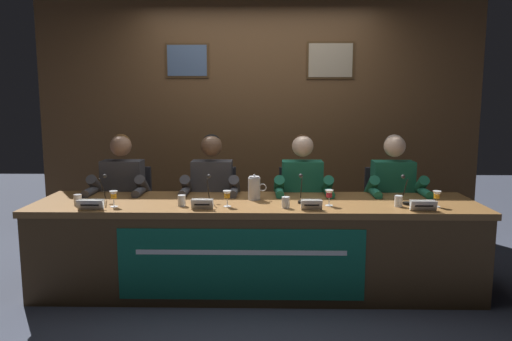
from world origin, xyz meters
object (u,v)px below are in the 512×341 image
object	(u,v)px
water_cup_far_right	(398,202)
chair_center_right	(301,218)
microphone_far_left	(102,193)
panelist_center_left	(211,193)
juice_glass_far_right	(437,196)
juice_glass_center_right	(329,195)
panelist_far_right	(395,194)
nameplate_far_right	(423,205)
water_cup_center_right	(286,203)
microphone_center_right	(301,193)
water_pitcher_central	(254,188)
nameplate_center_left	(202,204)
water_cup_far_left	(78,200)
chair_far_right	(388,219)
chair_far_left	(128,217)
water_cup_center_left	(182,201)
chair_center_left	(214,218)
microphone_far_right	(405,194)
juice_glass_center_left	(227,196)
conference_table	(255,232)
nameplate_far_left	(91,205)
panelist_far_left	(121,193)
panelist_center_right	(303,193)
microphone_center_left	(208,194)
nameplate_center_right	(312,205)
juice_glass_far_left	(114,196)

from	to	relation	value
water_cup_far_right	chair_center_right	bearing A→B (deg)	131.86
microphone_far_left	water_cup_far_right	bearing A→B (deg)	-2.40
panelist_center_left	juice_glass_far_right	distance (m)	1.88
microphone_far_left	juice_glass_center_right	world-z (taller)	microphone_far_left
juice_glass_far_right	water_cup_far_right	world-z (taller)	juice_glass_far_right
panelist_far_right	nameplate_far_right	size ratio (longest dim) A/B	6.43
water_cup_center_right	microphone_center_right	xyz separation A→B (m)	(0.13, 0.20, 0.04)
water_pitcher_central	nameplate_center_left	bearing A→B (deg)	-136.10
water_pitcher_central	water_cup_center_right	bearing A→B (deg)	-51.37
water_cup_far_left	chair_far_right	xyz separation A→B (m)	(2.59, 0.77, -0.33)
chair_far_left	chair_center_right	xyz separation A→B (m)	(1.62, 0.00, 0.00)
chair_far_left	water_cup_center_left	size ratio (longest dim) A/B	10.62
water_cup_far_left	water_pitcher_central	bearing A→B (deg)	10.26
chair_center_left	water_cup_center_left	xyz separation A→B (m)	(-0.16, -0.78, 0.33)
chair_center_left	panelist_center_left	distance (m)	0.34
chair_center_right	chair_far_right	size ratio (longest dim) A/B	1.00
water_cup_far_left	microphone_far_right	world-z (taller)	microphone_far_right
water_cup_center_left	water_cup_center_right	size ratio (longest dim) A/B	1.00
water_cup_center_right	panelist_far_right	bearing A→B (deg)	32.70
juice_glass_far_right	juice_glass_center_left	bearing A→B (deg)	-179.30
water_cup_far_left	water_cup_far_right	size ratio (longest dim) A/B	1.00
conference_table	nameplate_far_left	size ratio (longest dim) A/B	18.35
chair_far_right	nameplate_far_right	distance (m)	0.97
juice_glass_center_left	chair_center_right	distance (m)	1.08
panelist_far_left	water_cup_center_right	bearing A→B (deg)	-23.65
juice_glass_center_right	panelist_center_right	bearing A→B (deg)	106.30
conference_table	microphone_center_left	bearing A→B (deg)	173.17
nameplate_far_left	microphone_center_right	distance (m)	1.61
microphone_far_left	panelist_far_right	world-z (taller)	panelist_far_right
panelist_center_right	nameplate_far_right	distance (m)	1.10
juice_glass_center_right	chair_far_left	bearing A→B (deg)	157.12
panelist_center_left	water_cup_center_right	xyz separation A→B (m)	(0.63, -0.63, 0.05)
nameplate_far_left	water_cup_far_left	xyz separation A→B (m)	(-0.15, 0.15, -0.00)
nameplate_far_right	microphone_far_right	bearing A→B (deg)	103.34
chair_center_right	nameplate_center_right	distance (m)	0.96
juice_glass_far_left	microphone_center_right	world-z (taller)	microphone_center_right
water_cup_far_left	chair_center_left	size ratio (longest dim) A/B	0.09
panelist_far_left	microphone_center_right	xyz separation A→B (m)	(1.57, -0.43, 0.09)
microphone_center_left	juice_glass_center_right	distance (m)	0.95
panelist_far_left	juice_glass_far_right	xyz separation A→B (m)	(2.59, -0.58, 0.10)
water_pitcher_central	panelist_center_left	bearing A→B (deg)	140.03
microphone_far_left	nameplate_center_left	distance (m)	0.85
conference_table	chair_center_right	size ratio (longest dim) A/B	3.92
nameplate_far_left	juice_glass_far_left	xyz separation A→B (m)	(0.14, 0.10, 0.05)
conference_table	chair_far_left	size ratio (longest dim) A/B	3.92
water_cup_far_left	panelist_far_left	bearing A→B (deg)	74.30
panelist_far_left	chair_center_left	size ratio (longest dim) A/B	1.36
juice_glass_center_right	juice_glass_far_right	size ratio (longest dim) A/B	1.00
juice_glass_center_left	panelist_center_right	size ratio (longest dim) A/B	0.10
chair_far_right	chair_far_left	bearing A→B (deg)	180.00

